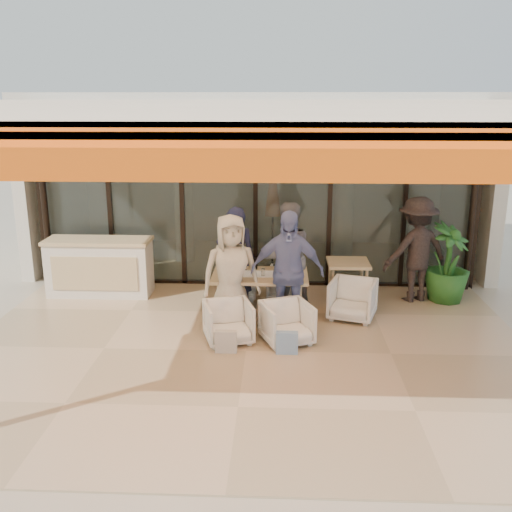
{
  "coord_description": "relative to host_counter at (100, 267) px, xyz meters",
  "views": [
    {
      "loc": [
        0.46,
        -7.28,
        3.4
      ],
      "look_at": [
        0.1,
        0.9,
        1.15
      ],
      "focal_mm": 40.0,
      "sensor_mm": 36.0,
      "label": 1
    }
  ],
  "objects": [
    {
      "name": "potted_palm",
      "position": [
        6.08,
        -0.06,
        0.16
      ],
      "size": [
        1.09,
        1.09,
        1.38
      ],
      "primitive_type": "imported",
      "rotation": [
        0.0,
        0.0,
        0.87
      ],
      "color": "#1E5919",
      "rests_on": "ground"
    },
    {
      "name": "interior_block",
      "position": [
        2.75,
        3.02,
        1.7
      ],
      "size": [
        9.05,
        3.62,
        3.52
      ],
      "color": "silver",
      "rests_on": "ground"
    },
    {
      "name": "glass_storefront",
      "position": [
        2.74,
        0.7,
        1.07
      ],
      "size": [
        8.08,
        0.1,
        3.2
      ],
      "color": "#9EADA3",
      "rests_on": "ground"
    },
    {
      "name": "standing_woman",
      "position": [
        5.53,
        -0.05,
        0.39
      ],
      "size": [
        1.35,
        1.04,
        1.84
      ],
      "primitive_type": "imported",
      "rotation": [
        0.0,
        0.0,
        3.49
      ],
      "color": "black",
      "rests_on": "ground"
    },
    {
      "name": "diner_navy",
      "position": [
        2.47,
        -0.55,
        0.34
      ],
      "size": [
        0.67,
        0.47,
        1.74
      ],
      "primitive_type": "imported",
      "rotation": [
        0.0,
        0.0,
        3.23
      ],
      "color": "#191B38",
      "rests_on": "ground"
    },
    {
      "name": "ground",
      "position": [
        2.74,
        -2.3,
        -0.53
      ],
      "size": [
        70.0,
        70.0,
        0.0
      ],
      "primitive_type": "plane",
      "color": "#C6B293",
      "rests_on": "ground"
    },
    {
      "name": "diner_cream",
      "position": [
        2.47,
        -1.45,
        0.36
      ],
      "size": [
        1.0,
        0.79,
        1.79
      ],
      "primitive_type": "imported",
      "rotation": [
        0.0,
        0.0,
        0.28
      ],
      "color": "beige",
      "rests_on": "ground"
    },
    {
      "name": "chair_far_right",
      "position": [
        3.31,
        -0.05,
        -0.22
      ],
      "size": [
        0.67,
        0.64,
        0.63
      ],
      "primitive_type": "imported",
      "rotation": [
        0.0,
        0.0,
        3.03
      ],
      "color": "white",
      "rests_on": "ground"
    },
    {
      "name": "chair_far_left",
      "position": [
        2.47,
        -0.05,
        -0.2
      ],
      "size": [
        0.64,
        0.6,
        0.66
      ],
      "primitive_type": "imported",
      "rotation": [
        0.0,
        0.0,
        3.15
      ],
      "color": "white",
      "rests_on": "ground"
    },
    {
      "name": "terrace_floor",
      "position": [
        2.74,
        -2.3,
        -0.53
      ],
      "size": [
        8.0,
        6.0,
        0.01
      ],
      "primitive_type": "cube",
      "color": "tan",
      "rests_on": "ground"
    },
    {
      "name": "chair_near_left",
      "position": [
        2.47,
        -1.95,
        -0.2
      ],
      "size": [
        0.8,
        0.77,
        0.67
      ],
      "primitive_type": "imported",
      "rotation": [
        0.0,
        0.0,
        0.29
      ],
      "color": "white",
      "rests_on": "ground"
    },
    {
      "name": "host_counter",
      "position": [
        0.0,
        0.0,
        0.0
      ],
      "size": [
        1.85,
        0.65,
        1.04
      ],
      "color": "silver",
      "rests_on": "ground"
    },
    {
      "name": "chair_near_right",
      "position": [
        3.31,
        -1.95,
        -0.19
      ],
      "size": [
        0.83,
        0.81,
        0.67
      ],
      "primitive_type": "imported",
      "rotation": [
        0.0,
        0.0,
        0.38
      ],
      "color": "white",
      "rests_on": "ground"
    },
    {
      "name": "diner_grey",
      "position": [
        3.31,
        -0.55,
        0.38
      ],
      "size": [
        1.05,
        0.92,
        1.82
      ],
      "primitive_type": "imported",
      "rotation": [
        0.0,
        0.0,
        3.44
      ],
      "color": "#5C5C60",
      "rests_on": "ground"
    },
    {
      "name": "terrace_structure",
      "position": [
        2.74,
        -2.56,
        2.72
      ],
      "size": [
        8.0,
        6.0,
        3.4
      ],
      "color": "silver",
      "rests_on": "ground"
    },
    {
      "name": "dining_table",
      "position": [
        2.88,
        -0.99,
        0.16
      ],
      "size": [
        1.5,
        0.9,
        0.93
      ],
      "color": "#D9C184",
      "rests_on": "ground"
    },
    {
      "name": "tote_bag_blue",
      "position": [
        3.31,
        -2.35,
        -0.36
      ],
      "size": [
        0.3,
        0.1,
        0.34
      ],
      "primitive_type": "cube",
      "color": "#99BFD8",
      "rests_on": "ground"
    },
    {
      "name": "side_chair",
      "position": [
        4.36,
        -0.96,
        -0.18
      ],
      "size": [
        0.86,
        0.83,
        0.71
      ],
      "primitive_type": "imported",
      "rotation": [
        0.0,
        0.0,
        -0.32
      ],
      "color": "white",
      "rests_on": "ground"
    },
    {
      "name": "side_table",
      "position": [
        4.36,
        -0.21,
        0.11
      ],
      "size": [
        0.7,
        0.7,
        0.74
      ],
      "color": "#D9C184",
      "rests_on": "ground"
    },
    {
      "name": "tote_bag_cream",
      "position": [
        2.47,
        -2.35,
        -0.36
      ],
      "size": [
        0.3,
        0.1,
        0.34
      ],
      "primitive_type": "cube",
      "color": "silver",
      "rests_on": "ground"
    },
    {
      "name": "diner_periwinkle",
      "position": [
        3.31,
        -1.45,
        0.4
      ],
      "size": [
        1.1,
        0.47,
        1.86
      ],
      "primitive_type": "imported",
      "rotation": [
        0.0,
        0.0,
        -0.02
      ],
      "color": "#6B7BB2",
      "rests_on": "ground"
    }
  ]
}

